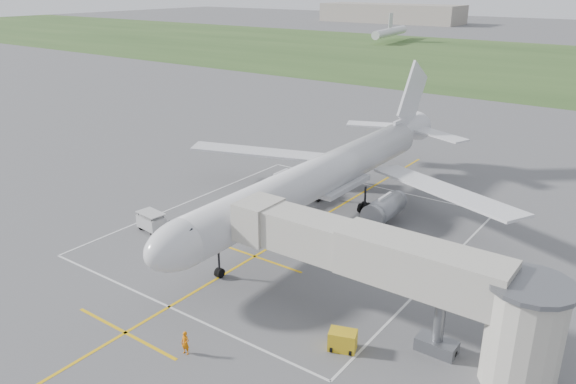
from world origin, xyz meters
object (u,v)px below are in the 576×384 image
Objects in this scene: airliner at (322,176)px; ramp_worker_wing at (271,200)px; jet_bridge at (409,277)px; ramp_worker_nose at (185,343)px; gpu_unit at (343,341)px; baggage_cart at (151,221)px.

airliner is 6.75m from ramp_worker_wing.
jet_bridge is at bearing -42.19° from airliner.
ramp_worker_nose is 25.28m from ramp_worker_wing.
jet_bridge is at bearing 30.76° from gpu_unit.
gpu_unit is 1.27× the size of ramp_worker_wing.
baggage_cart reaches higher than gpu_unit.
baggage_cart is 12.74m from ramp_worker_wing.
jet_bridge is at bearing 3.12° from baggage_cart.
airliner is 2.00× the size of jet_bridge.
airliner is 16.18× the size of baggage_cart.
ramp_worker_nose is (16.39, -11.55, -0.16)m from baggage_cart.
jet_bridge is at bearing 33.86° from ramp_worker_nose.
jet_bridge is 11.29× the size of gpu_unit.
ramp_worker_nose is at bearing -137.91° from jet_bridge.
jet_bridge is at bearing -153.65° from ramp_worker_wing.
jet_bridge is 14.49× the size of ramp_worker_nose.
baggage_cart is at bearing 148.28° from gpu_unit.
gpu_unit is 1.28× the size of ramp_worker_nose.
jet_bridge is 25.44m from ramp_worker_wing.
ramp_worker_nose is at bearing 173.09° from ramp_worker_wing.
gpu_unit is 24.92m from ramp_worker_wing.
jet_bridge reaches higher than baggage_cart.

